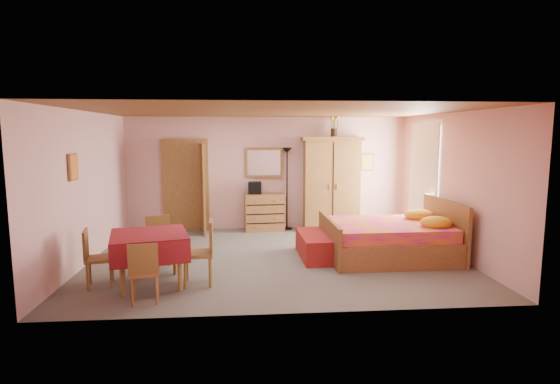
{
  "coord_description": "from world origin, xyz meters",
  "views": [
    {
      "loc": [
        -0.56,
        -7.64,
        2.22
      ],
      "look_at": [
        0.1,
        0.3,
        1.15
      ],
      "focal_mm": 28.0,
      "sensor_mm": 36.0,
      "label": 1
    }
  ],
  "objects": [
    {
      "name": "sunflower_vase",
      "position": [
        1.5,
        2.25,
        2.41
      ],
      "size": [
        0.22,
        0.22,
        0.52
      ],
      "primitive_type": "cube",
      "rotation": [
        0.0,
        0.0,
        0.08
      ],
      "color": "yellow",
      "rests_on": "wardrobe"
    },
    {
      "name": "wall_front",
      "position": [
        0.0,
        -2.5,
        1.3
      ],
      "size": [
        6.5,
        0.1,
        2.6
      ],
      "primitive_type": "cube",
      "color": "#DAA09E",
      "rests_on": "floor"
    },
    {
      "name": "chair_south",
      "position": [
        -1.88,
        -1.94,
        0.41
      ],
      "size": [
        0.43,
        0.43,
        0.83
      ],
      "primitive_type": "cube",
      "rotation": [
        0.0,
        0.0,
        0.15
      ],
      "color": "#9E6235",
      "rests_on": "floor"
    },
    {
      "name": "picture_back",
      "position": [
        2.35,
        2.47,
        1.55
      ],
      "size": [
        0.3,
        0.04,
        0.4
      ],
      "primitive_type": "cube",
      "color": "#D8BF59",
      "rests_on": "wall_back"
    },
    {
      "name": "window",
      "position": [
        3.21,
        1.2,
        1.45
      ],
      "size": [
        0.08,
        1.4,
        1.95
      ],
      "primitive_type": "cube",
      "color": "white",
      "rests_on": "wall_right"
    },
    {
      "name": "dining_table",
      "position": [
        -1.95,
        -1.3,
        0.39
      ],
      "size": [
        1.29,
        1.29,
        0.78
      ],
      "primitive_type": "cube",
      "rotation": [
        0.0,
        0.0,
        0.24
      ],
      "color": "maroon",
      "rests_on": "floor"
    },
    {
      "name": "floor_lamp",
      "position": [
        0.43,
        2.34,
        0.95
      ],
      "size": [
        0.26,
        0.26,
        1.9
      ],
      "primitive_type": "cube",
      "rotation": [
        0.0,
        0.0,
        -0.09
      ],
      "color": "black",
      "rests_on": "floor"
    },
    {
      "name": "wall_left",
      "position": [
        -3.25,
        0.0,
        1.3
      ],
      "size": [
        0.1,
        5.0,
        2.6
      ],
      "primitive_type": "cube",
      "color": "#DAA09E",
      "rests_on": "floor"
    },
    {
      "name": "chair_east",
      "position": [
        -1.25,
        -1.31,
        0.48
      ],
      "size": [
        0.46,
        0.46,
        0.96
      ],
      "primitive_type": "cube",
      "rotation": [
        0.0,
        0.0,
        1.62
      ],
      "color": "olive",
      "rests_on": "floor"
    },
    {
      "name": "wall_right",
      "position": [
        3.25,
        0.0,
        1.3
      ],
      "size": [
        0.1,
        5.0,
        2.6
      ],
      "primitive_type": "cube",
      "color": "#DAA09E",
      "rests_on": "floor"
    },
    {
      "name": "picture_left",
      "position": [
        -3.22,
        -0.6,
        1.7
      ],
      "size": [
        0.04,
        0.32,
        0.42
      ],
      "primitive_type": "cube",
      "color": "orange",
      "rests_on": "wall_left"
    },
    {
      "name": "bed",
      "position": [
        2.01,
        -0.15,
        0.52
      ],
      "size": [
        2.25,
        1.78,
        1.03
      ],
      "primitive_type": "cube",
      "rotation": [
        0.0,
        0.0,
        0.01
      ],
      "color": "#D01482",
      "rests_on": "floor"
    },
    {
      "name": "floor",
      "position": [
        0.0,
        0.0,
        0.0
      ],
      "size": [
        6.5,
        6.5,
        0.0
      ],
      "primitive_type": "plane",
      "color": "slate",
      "rests_on": "ground"
    },
    {
      "name": "chair_north",
      "position": [
        -1.92,
        -0.59,
        0.44
      ],
      "size": [
        0.53,
        0.53,
        0.88
      ],
      "primitive_type": "cube",
      "rotation": [
        0.0,
        0.0,
        3.57
      ],
      "color": "#AB783A",
      "rests_on": "floor"
    },
    {
      "name": "chair_west",
      "position": [
        -2.67,
        -1.29,
        0.42
      ],
      "size": [
        0.46,
        0.46,
        0.85
      ],
      "primitive_type": "cube",
      "rotation": [
        0.0,
        0.0,
        -1.35
      ],
      "color": "olive",
      "rests_on": "floor"
    },
    {
      "name": "wall_mirror",
      "position": [
        -0.1,
        2.47,
        1.55
      ],
      "size": [
        0.88,
        0.11,
        0.7
      ],
      "primitive_type": "cube",
      "rotation": [
        0.0,
        0.0,
        -0.07
      ],
      "color": "white",
      "rests_on": "wall_back"
    },
    {
      "name": "doorway",
      "position": [
        -1.9,
        2.47,
        1.02
      ],
      "size": [
        1.06,
        0.12,
        2.15
      ],
      "primitive_type": "cube",
      "color": "#9E6B35",
      "rests_on": "floor"
    },
    {
      "name": "ceiling",
      "position": [
        0.0,
        0.0,
        2.6
      ],
      "size": [
        6.5,
        6.5,
        0.0
      ],
      "primitive_type": "plane",
      "rotation": [
        3.14,
        0.0,
        0.0
      ],
      "color": "brown",
      "rests_on": "wall_back"
    },
    {
      "name": "bench",
      "position": [
        0.68,
        -0.06,
        0.21
      ],
      "size": [
        0.5,
        1.29,
        0.43
      ],
      "primitive_type": "cube",
      "rotation": [
        0.0,
        0.0,
        0.02
      ],
      "color": "maroon",
      "rests_on": "floor"
    },
    {
      "name": "wardrobe",
      "position": [
        1.44,
        2.21,
        1.07
      ],
      "size": [
        1.4,
        0.76,
        2.15
      ],
      "primitive_type": "cube",
      "rotation": [
        0.0,
        0.0,
        -0.04
      ],
      "color": "olive",
      "rests_on": "floor"
    },
    {
      "name": "stereo",
      "position": [
        -0.31,
        2.26,
        0.99
      ],
      "size": [
        0.31,
        0.23,
        0.28
      ],
      "primitive_type": "cube",
      "rotation": [
        0.0,
        0.0,
        -0.04
      ],
      "color": "black",
      "rests_on": "chest_of_drawers"
    },
    {
      "name": "wall_back",
      "position": [
        0.0,
        2.5,
        1.3
      ],
      "size": [
        6.5,
        0.1,
        2.6
      ],
      "primitive_type": "cube",
      "color": "#DAA09E",
      "rests_on": "floor"
    },
    {
      "name": "chest_of_drawers",
      "position": [
        -0.1,
        2.26,
        0.42
      ],
      "size": [
        0.93,
        0.51,
        0.85
      ],
      "primitive_type": "cube",
      "rotation": [
        0.0,
        0.0,
        0.07
      ],
      "color": "#986433",
      "rests_on": "floor"
    }
  ]
}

